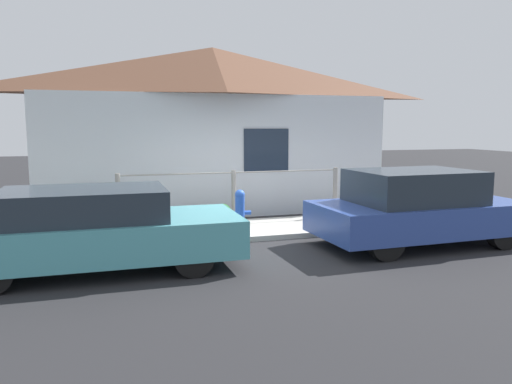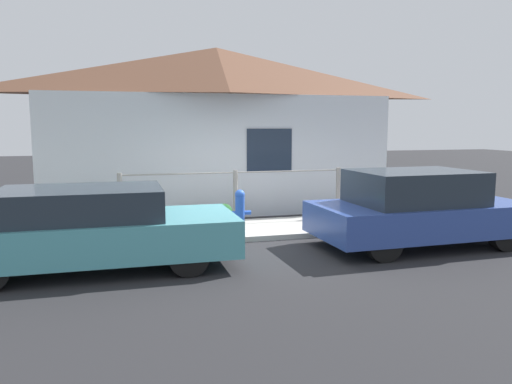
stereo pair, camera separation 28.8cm
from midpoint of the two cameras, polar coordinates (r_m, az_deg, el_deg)
The scene contains 8 objects.
ground_plane at distance 9.35m, azimuth 0.76°, elevation -5.73°, with size 60.00×60.00×0.00m, color #262628.
sidewalk at distance 10.16m, azimuth -0.60°, elevation -4.35°, with size 24.00×1.74×0.10m.
house at distance 12.54m, azimuth -3.74°, elevation 12.53°, with size 8.69×2.23×4.06m.
fence at distance 10.74m, azimuth -1.59°, elevation -0.12°, with size 4.90×0.10×1.11m.
car_left at distance 7.84m, azimuth -17.33°, elevation -3.98°, with size 4.25×1.73×1.24m.
car_right at distance 9.43m, azimuth 18.88°, elevation -1.82°, with size 3.89×1.88×1.37m.
fire_hydrant at distance 9.56m, azimuth -0.99°, elevation -2.12°, with size 0.43×0.19×0.84m.
potted_plant_near_hydrant at distance 10.35m, azimuth -2.85°, elevation -2.49°, with size 0.34×0.34×0.45m.
Camera 2 is at (-2.38, -8.78, 2.16)m, focal length 35.00 mm.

